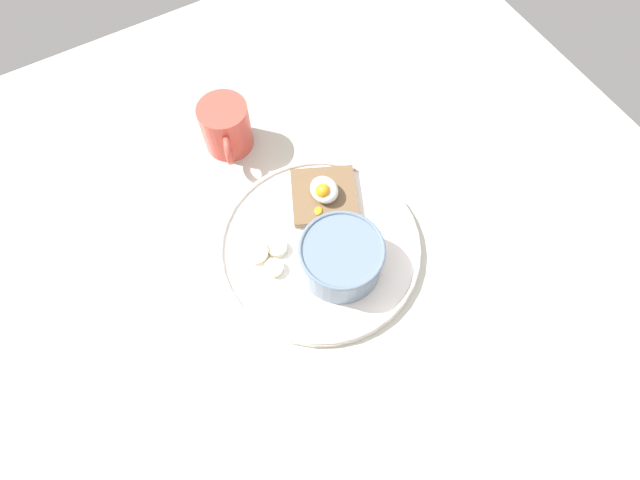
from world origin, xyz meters
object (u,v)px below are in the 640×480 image
poached_egg (324,190)px  coffee_mug (226,127)px  oatmeal_bowl (341,257)px  banana_slice_left (257,252)px  toast_slice (324,196)px  banana_slice_back (277,248)px  banana_slice_front (273,267)px

poached_egg → coffee_mug: (18.07, 8.01, 0.69)cm
oatmeal_bowl → banana_slice_left: bearing=51.3°
toast_slice → coffee_mug: coffee_mug is taller
oatmeal_bowl → coffee_mug: bearing=8.5°
banana_slice_back → toast_slice: bearing=-68.4°
toast_slice → banana_slice_back: toast_slice is taller
toast_slice → banana_slice_left: banana_slice_left is taller
poached_egg → banana_slice_front: poached_egg is taller
toast_slice → banana_slice_back: 11.45cm
banana_slice_left → coffee_mug: size_ratio=0.46×
oatmeal_bowl → toast_slice: 12.17cm
oatmeal_bowl → coffee_mug: coffee_mug is taller
oatmeal_bowl → poached_egg: (11.20, -3.66, -0.39)cm
toast_slice → banana_slice_left: bearing=104.0°
banana_slice_left → coffee_mug: (21.35, -5.52, 2.71)cm
banana_slice_back → coffee_mug: (22.17, -2.50, 2.90)cm
poached_egg → coffee_mug: size_ratio=0.50×
oatmeal_bowl → coffee_mug: size_ratio=1.09×
toast_slice → coffee_mug: bearing=24.4°
banana_slice_back → oatmeal_bowl: bearing=-136.0°
banana_slice_left → coffee_mug: coffee_mug is taller
oatmeal_bowl → banana_slice_back: 10.20cm
toast_slice → poached_egg: 2.00cm
oatmeal_bowl → banana_slice_back: (7.10, 6.85, -2.60)cm
toast_slice → banana_slice_back: size_ratio=3.21×
oatmeal_bowl → banana_slice_front: bearing=62.1°
banana_slice_front → coffee_mug: bearing=-10.3°
oatmeal_bowl → coffee_mug: (29.27, 4.35, 0.30)cm
banana_slice_front → coffee_mug: size_ratio=0.27×
toast_slice → banana_slice_back: (-4.22, 10.64, -0.21)cm
coffee_mug → banana_slice_left: bearing=165.5°
banana_slice_back → coffee_mug: 22.50cm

